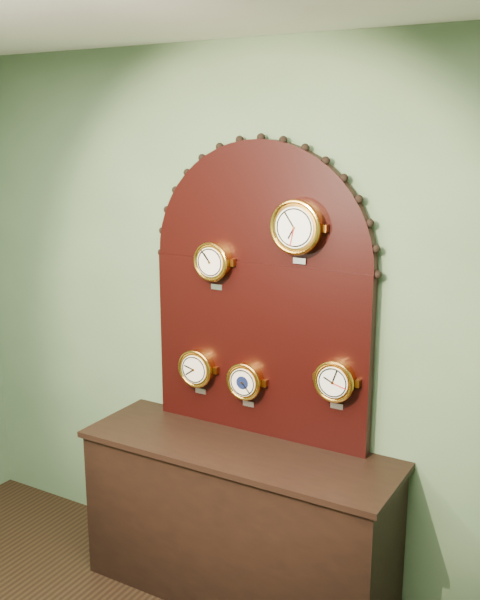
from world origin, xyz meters
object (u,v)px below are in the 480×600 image
Objects in this scene: arabic_clock at (297,227)px; tide_clock at (335,381)px; display_board at (260,283)px; hygrometer at (197,368)px; roman_clock at (213,261)px; shop_counter at (238,524)px; barometer at (246,381)px.

arabic_clock reaches higher than tide_clock.
display_board is 5.93× the size of hygrometer.
roman_clock is 0.82× the size of arabic_clock.
shop_counter is 6.32× the size of roman_clock.
roman_clock is at bearing 146.76° from shop_counter.
roman_clock is 0.60m from hygrometer.
display_board reaches higher than shop_counter.
shop_counter is 0.74m from barometer.
roman_clock is (-0.24, -0.07, 0.10)m from display_board.
roman_clock reaches higher than barometer.
hygrometer is 1.00× the size of tide_clock.
shop_counter is 0.94m from tide_clock.
hygrometer is (-0.57, 0.00, -0.79)m from arabic_clock.
barometer is at bearing -0.02° from roman_clock.
arabic_clock is 0.75m from tide_clock.
display_board is 0.26m from roman_clock.
tide_clock is (0.79, 0.00, 0.07)m from hygrometer.
barometer is 0.50m from tide_clock.
tide_clock is (0.45, 0.15, 0.81)m from shop_counter.
arabic_clock is at bearing 33.48° from shop_counter.
arabic_clock is 0.86m from barometer.
arabic_clock reaches higher than hygrometer.
shop_counter is 1.05× the size of display_board.
arabic_clock is (0.23, -0.07, 0.30)m from display_board.
display_board is 0.61m from tide_clock.
tide_clock is (0.21, 0.00, -0.72)m from arabic_clock.
shop_counter is at bearing -73.67° from barometer.
roman_clock reaches higher than tide_clock.
shop_counter is at bearing -160.92° from tide_clock.
shop_counter is 1.25m from display_board.
barometer is at bearing -124.35° from display_board.
arabic_clock is 0.98m from hygrometer.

